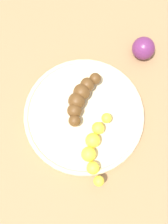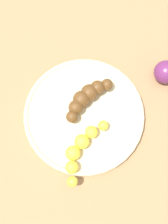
{
  "view_description": "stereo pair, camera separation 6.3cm",
  "coord_description": "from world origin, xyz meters",
  "px_view_note": "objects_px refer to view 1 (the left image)",
  "views": [
    {
      "loc": [
        -0.17,
        0.02,
        0.64
      ],
      "look_at": [
        0.0,
        0.0,
        0.04
      ],
      "focal_mm": 48.28,
      "sensor_mm": 36.0,
      "label": 1
    },
    {
      "loc": [
        -0.17,
        -0.04,
        0.64
      ],
      "look_at": [
        0.0,
        0.0,
        0.04
      ],
      "focal_mm": 48.28,
      "sensor_mm": 36.0,
      "label": 2
    }
  ],
  "objects_px": {
    "plum_purple": "(143,48)",
    "fruit_bowl": "(84,115)",
    "banana_overripe": "(81,97)",
    "banana_yellow": "(95,148)"
  },
  "relations": [
    {
      "from": "banana_overripe",
      "to": "banana_yellow",
      "type": "distance_m",
      "value": 0.11
    },
    {
      "from": "plum_purple",
      "to": "banana_overripe",
      "type": "bearing_deg",
      "value": 124.37
    },
    {
      "from": "fruit_bowl",
      "to": "banana_overripe",
      "type": "xyz_separation_m",
      "value": [
        0.03,
        0.0,
        0.03
      ]
    },
    {
      "from": "banana_yellow",
      "to": "plum_purple",
      "type": "relative_size",
      "value": 2.83
    },
    {
      "from": "banana_yellow",
      "to": "plum_purple",
      "type": "xyz_separation_m",
      "value": [
        0.21,
        -0.14,
        -0.01
      ]
    },
    {
      "from": "plum_purple",
      "to": "fruit_bowl",
      "type": "bearing_deg",
      "value": 132.63
    },
    {
      "from": "banana_overripe",
      "to": "banana_yellow",
      "type": "xyz_separation_m",
      "value": [
        -0.11,
        -0.02,
        -0.0
      ]
    },
    {
      "from": "fruit_bowl",
      "to": "plum_purple",
      "type": "height_order",
      "value": "plum_purple"
    },
    {
      "from": "fruit_bowl",
      "to": "banana_overripe",
      "type": "relative_size",
      "value": 2.28
    },
    {
      "from": "banana_yellow",
      "to": "plum_purple",
      "type": "bearing_deg",
      "value": -108.31
    }
  ]
}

